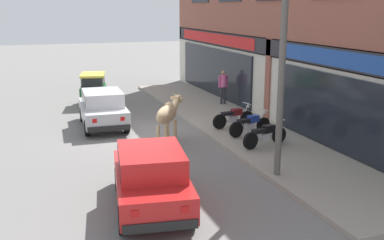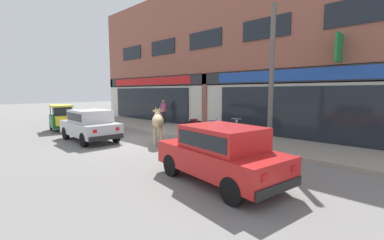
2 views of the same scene
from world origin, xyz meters
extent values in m
plane|color=slate|center=(0.00, 0.00, 0.00)|extent=(90.00, 90.00, 0.00)
cube|color=gray|center=(0.00, 3.81, 0.07)|extent=(19.00, 3.22, 0.13)
cube|color=beige|center=(0.00, 5.70, 1.70)|extent=(23.00, 0.55, 3.40)
cube|color=#28282D|center=(0.00, 5.38, 3.05)|extent=(22.08, 0.08, 0.64)
cube|color=black|center=(-5.75, 5.37, 1.35)|extent=(8.74, 0.10, 2.40)
cube|color=red|center=(-5.75, 5.35, 3.05)|extent=(9.20, 0.05, 0.52)
cube|color=#8E5142|center=(0.00, 5.40, 1.70)|extent=(0.36, 0.12, 3.40)
cube|color=black|center=(5.75, 5.37, 1.35)|extent=(8.74, 0.10, 2.40)
cube|color=#1E479E|center=(5.75, 5.35, 3.05)|extent=(9.20, 0.05, 0.52)
ellipsoid|color=tan|center=(1.50, 0.64, 1.02)|extent=(1.42, 1.27, 0.60)
sphere|color=tan|center=(1.28, 0.81, 1.25)|extent=(0.32, 0.32, 0.32)
cylinder|color=tan|center=(1.07, 0.79, 0.36)|extent=(0.12, 0.12, 0.72)
cylinder|color=tan|center=(1.25, 1.02, 0.36)|extent=(0.12, 0.12, 0.72)
cylinder|color=tan|center=(1.75, 0.26, 0.36)|extent=(0.12, 0.12, 0.72)
cylinder|color=tan|center=(1.93, 0.48, 0.36)|extent=(0.12, 0.12, 0.72)
cylinder|color=tan|center=(0.86, 1.14, 1.17)|extent=(0.51, 0.48, 0.43)
cube|color=tan|center=(0.65, 1.31, 1.34)|extent=(0.42, 0.40, 0.26)
cube|color=#957A57|center=(0.51, 1.42, 1.30)|extent=(0.21, 0.21, 0.14)
cone|color=beige|center=(0.62, 1.20, 1.52)|extent=(0.12, 0.11, 0.19)
cone|color=beige|center=(0.75, 1.36, 1.52)|extent=(0.12, 0.11, 0.19)
cube|color=tan|center=(0.62, 1.13, 1.40)|extent=(0.12, 0.13, 0.10)
cube|color=tan|center=(0.81, 1.38, 1.40)|extent=(0.12, 0.13, 0.10)
cylinder|color=tan|center=(2.08, 0.18, 0.80)|extent=(0.15, 0.13, 0.60)
cylinder|color=black|center=(-2.59, -1.78, 0.30)|extent=(0.61, 0.20, 0.60)
cylinder|color=black|center=(-2.54, -0.34, 0.30)|extent=(0.61, 0.20, 0.60)
cylinder|color=black|center=(-0.30, -1.87, 0.30)|extent=(0.61, 0.20, 0.60)
cylinder|color=black|center=(-0.24, -0.43, 0.30)|extent=(0.61, 0.20, 0.60)
cube|color=#B2B5BA|center=(-1.42, -1.11, 0.60)|extent=(3.56, 1.73, 0.60)
cube|color=#B2B5BA|center=(-1.32, -1.11, 1.18)|extent=(1.95, 1.51, 0.56)
cube|color=black|center=(-1.32, -1.11, 1.18)|extent=(1.80, 1.53, 0.35)
cube|color=black|center=(-3.15, -1.04, 0.38)|extent=(0.18, 1.52, 0.20)
cube|color=black|center=(0.31, -1.17, 0.38)|extent=(0.18, 1.52, 0.20)
sphere|color=silver|center=(-3.19, -1.52, 0.68)|extent=(0.14, 0.14, 0.14)
sphere|color=silver|center=(-3.16, -0.56, 0.68)|extent=(0.14, 0.14, 0.14)
cube|color=red|center=(0.32, -1.67, 0.70)|extent=(0.04, 0.16, 0.14)
cube|color=red|center=(0.36, -0.68, 0.70)|extent=(0.04, 0.16, 0.14)
cylinder|color=black|center=(5.13, -1.75, 0.30)|extent=(0.62, 0.27, 0.60)
cylinder|color=black|center=(5.35, -0.33, 0.30)|extent=(0.62, 0.27, 0.60)
cylinder|color=black|center=(7.40, -2.10, 0.30)|extent=(0.62, 0.27, 0.60)
cylinder|color=black|center=(7.62, -0.67, 0.30)|extent=(0.62, 0.27, 0.60)
cube|color=red|center=(6.38, -1.21, 0.60)|extent=(3.70, 2.11, 0.60)
cube|color=red|center=(6.47, -1.23, 1.18)|extent=(2.10, 1.71, 0.56)
cube|color=black|center=(6.47, -1.23, 1.18)|extent=(1.95, 1.71, 0.35)
cube|color=black|center=(4.67, -0.95, 0.38)|extent=(0.35, 1.52, 0.20)
cube|color=black|center=(8.09, -1.47, 0.38)|extent=(0.35, 1.52, 0.20)
sphere|color=silver|center=(4.56, -1.42, 0.68)|extent=(0.14, 0.14, 0.14)
sphere|color=silver|center=(4.71, -0.47, 0.68)|extent=(0.14, 0.14, 0.14)
cube|color=red|center=(8.04, -1.97, 0.70)|extent=(0.05, 0.16, 0.14)
cube|color=red|center=(8.19, -0.99, 0.70)|extent=(0.05, 0.16, 0.14)
cylinder|color=black|center=(-4.82, -1.06, 0.22)|extent=(0.45, 0.20, 0.44)
cylinder|color=black|center=(-6.24, -0.25, 0.22)|extent=(0.45, 0.20, 0.44)
cylinder|color=black|center=(-6.44, -1.27, 0.22)|extent=(0.45, 0.20, 0.44)
cube|color=#19602D|center=(-5.70, -0.88, 0.57)|extent=(1.90, 1.47, 0.70)
cube|color=yellow|center=(-4.82, -1.06, 0.67)|extent=(0.52, 0.92, 0.52)
cylinder|color=black|center=(-5.04, -0.51, 1.19)|extent=(0.04, 0.04, 0.55)
cylinder|color=black|center=(-5.24, -1.48, 1.19)|extent=(0.04, 0.04, 0.55)
cylinder|color=black|center=(-6.30, -0.26, 1.19)|extent=(0.04, 0.04, 0.55)
cylinder|color=black|center=(-6.50, -1.23, 1.19)|extent=(0.04, 0.04, 0.55)
cube|color=#DBCC42|center=(-5.75, -0.87, 1.47)|extent=(1.80, 1.40, 0.10)
cube|color=black|center=(-5.14, -1.00, 1.19)|extent=(0.21, 0.92, 0.50)
cylinder|color=black|center=(0.70, 4.13, 0.41)|extent=(0.19, 0.57, 0.56)
cylinder|color=black|center=(0.90, 2.89, 0.41)|extent=(0.19, 0.57, 0.56)
cube|color=#B2B5BA|center=(0.80, 3.49, 0.45)|extent=(0.25, 0.35, 0.24)
cube|color=maroon|center=(0.78, 3.65, 0.71)|extent=(0.30, 0.43, 0.24)
cube|color=black|center=(0.84, 3.25, 0.69)|extent=(0.30, 0.55, 0.12)
cylinder|color=#B2B5BA|center=(0.71, 4.07, 0.71)|extent=(0.08, 0.27, 0.59)
cylinder|color=#B2B5BA|center=(0.71, 4.11, 0.99)|extent=(0.52, 0.11, 0.03)
sphere|color=silver|center=(0.70, 4.17, 0.87)|extent=(0.12, 0.12, 0.12)
cylinder|color=#B2B5BA|center=(0.75, 3.12, 0.37)|extent=(0.13, 0.48, 0.06)
cylinder|color=black|center=(1.87, 4.22, 0.41)|extent=(0.22, 0.57, 0.56)
cylinder|color=black|center=(2.14, 2.99, 0.41)|extent=(0.22, 0.57, 0.56)
cube|color=#B2B5BA|center=(2.01, 3.59, 0.45)|extent=(0.26, 0.36, 0.24)
cube|color=navy|center=(1.97, 3.74, 0.71)|extent=(0.32, 0.44, 0.24)
cube|color=black|center=(2.06, 3.35, 0.69)|extent=(0.33, 0.56, 0.12)
cylinder|color=#B2B5BA|center=(1.88, 4.16, 0.71)|extent=(0.10, 0.27, 0.59)
cylinder|color=#B2B5BA|center=(1.87, 4.20, 0.99)|extent=(0.51, 0.14, 0.03)
sphere|color=silver|center=(1.86, 4.25, 0.87)|extent=(0.12, 0.12, 0.12)
cylinder|color=#B2B5BA|center=(1.98, 3.21, 0.37)|extent=(0.16, 0.48, 0.06)
cylinder|color=black|center=(3.25, 4.06, 0.41)|extent=(0.23, 0.57, 0.56)
cylinder|color=black|center=(3.54, 2.84, 0.41)|extent=(0.23, 0.57, 0.56)
cube|color=#B2B5BA|center=(3.40, 3.43, 0.45)|extent=(0.27, 0.36, 0.24)
cube|color=black|center=(3.36, 3.59, 0.71)|extent=(0.33, 0.44, 0.24)
cube|color=black|center=(3.45, 3.20, 0.69)|extent=(0.33, 0.56, 0.12)
cylinder|color=#B2B5BA|center=(3.27, 4.00, 0.71)|extent=(0.10, 0.27, 0.59)
cylinder|color=#B2B5BA|center=(3.26, 4.04, 0.99)|extent=(0.51, 0.15, 0.03)
sphere|color=silver|center=(3.24, 4.10, 0.87)|extent=(0.12, 0.12, 0.12)
cylinder|color=#B2B5BA|center=(3.38, 3.06, 0.37)|extent=(0.17, 0.48, 0.06)
cylinder|color=#2D2D33|center=(-3.24, 4.93, 0.54)|extent=(0.11, 0.11, 0.82)
cylinder|color=#2D2D33|center=(-3.22, 4.75, 0.54)|extent=(0.11, 0.11, 0.82)
cylinder|color=#DB5B93|center=(-3.23, 4.84, 1.23)|extent=(0.32, 0.32, 0.56)
cylinder|color=#DB5B93|center=(-3.25, 5.05, 1.21)|extent=(0.08, 0.08, 0.56)
cylinder|color=#DB5B93|center=(-3.21, 4.63, 1.21)|extent=(0.08, 0.08, 0.56)
sphere|color=tan|center=(-3.23, 4.84, 1.63)|extent=(0.20, 0.20, 0.20)
cylinder|color=#595651|center=(5.81, 2.50, 2.78)|extent=(0.18, 0.18, 5.29)
camera|label=1|loc=(15.94, -3.64, 4.59)|focal=42.00mm
camera|label=2|loc=(10.33, -6.28, 2.32)|focal=24.00mm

